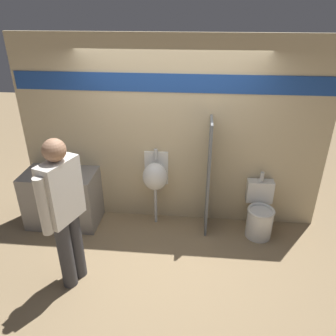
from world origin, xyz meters
The scene contains 9 objects.
ground_plane centered at (0.00, 0.00, 0.00)m, with size 16.00×16.00×0.00m, color #997F5B.
display_wall centered at (0.00, 0.60, 1.36)m, with size 4.32×0.07×2.70m.
sink_counter centered at (-1.59, 0.27, 0.42)m, with size 1.04×0.59×0.84m.
sink_basin centered at (-1.54, 0.33, 0.90)m, with size 0.33×0.33×0.27m.
cell_phone centered at (-1.27, 0.16, 0.84)m, with size 0.07×0.14×0.01m.
divider_near_counter centered at (0.55, 0.35, 0.84)m, with size 0.03×0.45×1.68m.
urinal_near_counter centered at (-0.21, 0.42, 0.78)m, with size 0.37×0.33×1.16m.
toilet centered at (1.30, 0.27, 0.32)m, with size 0.38×0.54×0.90m.
person_in_vest centered at (-1.04, -0.85, 1.01)m, with size 0.35×0.61×1.83m.
Camera 1 is at (0.37, -3.70, 3.01)m, focal length 35.00 mm.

